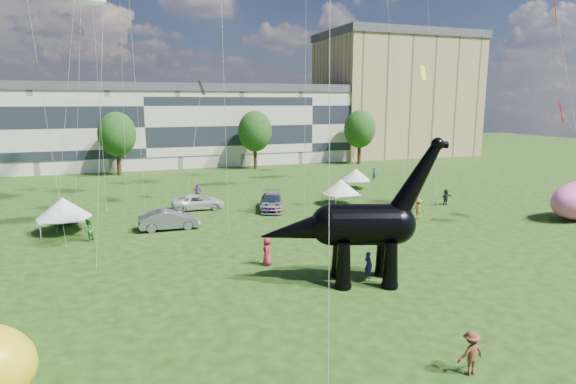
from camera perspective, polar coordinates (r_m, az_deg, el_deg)
name	(u,v)px	position (r m, az deg, el deg)	size (l,w,h in m)	color
ground	(395,320)	(24.41, 12.51, -14.60)	(220.00, 220.00, 0.00)	#16330C
terrace_row	(143,129)	(80.78, -16.80, 7.18)	(78.00, 11.00, 12.00)	beige
apartment_block	(395,98)	(98.44, 12.58, 10.85)	(28.00, 18.00, 22.00)	tan
tree_mid_left	(117,131)	(71.68, -19.64, 6.86)	(5.20, 5.20, 9.44)	#382314
tree_mid_right	(255,128)	(74.43, -3.95, 7.57)	(5.20, 5.20, 9.44)	#382314
tree_far_right	(360,126)	(81.14, 8.50, 7.74)	(5.20, 5.20, 9.44)	#382314
dinosaur_sculpture	(357,227)	(27.71, 8.15, -4.14)	(10.54, 4.76, 8.69)	black
car_silver	(65,212)	(46.42, -24.89, -2.14)	(1.90, 4.73, 1.61)	#A2A2A7
car_grey	(169,220)	(40.51, -13.91, -3.22)	(1.69, 4.86, 1.60)	slate
car_white	(198,202)	(47.43, -10.61, -1.19)	(2.34, 5.07, 1.41)	silver
car_dark	(272,202)	(46.38, -1.97, -1.18)	(2.18, 5.37, 1.56)	#595960
gazebo_near	(341,187)	(48.93, 6.27, 0.63)	(4.06, 4.06, 2.60)	silver
gazebo_far	(356,175)	(58.10, 8.03, 2.05)	(4.05, 4.05, 2.41)	silver
gazebo_left	(63,208)	(42.09, -25.08, -1.73)	(4.29, 4.29, 2.85)	silver
visitors	(277,223)	(37.96, -1.26, -3.71)	(52.08, 42.48, 1.84)	#6E3578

